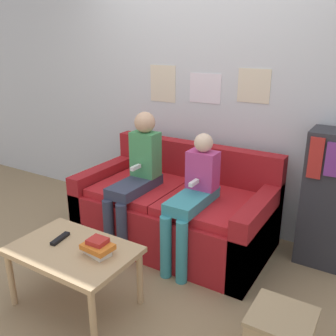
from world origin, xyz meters
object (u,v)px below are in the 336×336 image
coffee_table (73,255)px  bookshelf (330,199)px  person_left (137,173)px  couch (176,211)px  tv_remote (60,239)px  person_right (193,195)px

coffee_table → bookshelf: 2.00m
coffee_table → bookshelf: bookshelf is taller
person_left → coffee_table: bearing=-81.7°
person_left → couch: bearing=36.4°
coffee_table → person_left: bearing=98.3°
tv_remote → coffee_table: bearing=-21.6°
couch → person_right: person_right is taller
couch → person_right: size_ratio=1.58×
couch → coffee_table: bearing=-97.3°
tv_remote → bookshelf: size_ratio=0.16×
bookshelf → person_right: bearing=-148.3°
coffee_table → tv_remote: size_ratio=4.76×
person_left → bookshelf: person_left is taller
coffee_table → person_left: (-0.13, 0.91, 0.28)m
couch → tv_remote: (-0.30, -1.08, 0.16)m
coffee_table → tv_remote: (-0.15, 0.03, 0.06)m
person_right → bookshelf: bearing=31.7°
coffee_table → couch: bearing=82.7°
couch → tv_remote: size_ratio=9.65×
person_left → person_right: person_left is taller
person_left → bookshelf: 1.59m
person_left → bookshelf: bearing=20.2°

